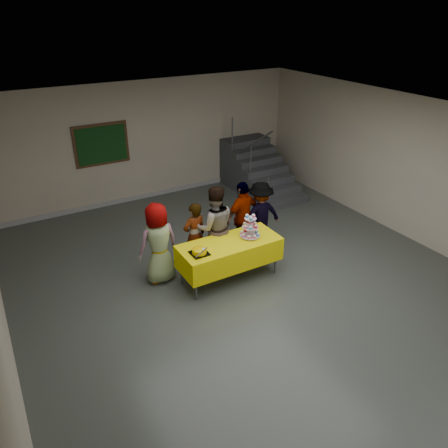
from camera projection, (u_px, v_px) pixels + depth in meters
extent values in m
plane|color=#4C514C|center=(258.00, 291.00, 7.83)|extent=(10.00, 10.00, 0.00)
cube|color=#BBAE97|center=(149.00, 141.00, 11.00)|extent=(8.00, 0.04, 3.00)
cube|color=#BBAE97|center=(422.00, 173.00, 8.94)|extent=(0.04, 10.00, 3.00)
cube|color=silver|center=(265.00, 126.00, 6.47)|extent=(8.00, 10.00, 0.04)
cube|color=#999999|center=(153.00, 194.00, 11.64)|extent=(7.90, 0.03, 0.12)
cylinder|color=#595960|center=(196.00, 282.00, 7.46)|extent=(0.04, 0.04, 0.73)
cylinder|color=#595960|center=(276.00, 256.00, 8.21)|extent=(0.04, 0.04, 0.73)
cylinder|color=#595960|center=(181.00, 266.00, 7.91)|extent=(0.04, 0.04, 0.73)
cylinder|color=#595960|center=(258.00, 243.00, 8.66)|extent=(0.04, 0.04, 0.73)
cube|color=#595960|center=(230.00, 244.00, 7.89)|extent=(1.80, 0.70, 0.02)
cube|color=yellow|center=(229.00, 253.00, 7.97)|extent=(1.88, 0.78, 0.44)
cylinder|color=silver|center=(250.00, 236.00, 8.06)|extent=(0.18, 0.18, 0.01)
cylinder|color=silver|center=(250.00, 226.00, 7.97)|extent=(0.02, 0.02, 0.42)
cylinder|color=silver|center=(250.00, 235.00, 8.05)|extent=(0.38, 0.38, 0.01)
cylinder|color=silver|center=(250.00, 227.00, 7.97)|extent=(0.30, 0.30, 0.01)
cylinder|color=silver|center=(250.00, 219.00, 7.90)|extent=(0.22, 0.22, 0.01)
cube|color=black|center=(199.00, 253.00, 7.51)|extent=(0.30, 0.30, 0.02)
cylinder|color=#EABE00|center=(199.00, 251.00, 7.49)|extent=(0.25, 0.25, 0.07)
ellipsoid|color=#EABE00|center=(199.00, 249.00, 7.47)|extent=(0.25, 0.25, 0.05)
ellipsoid|color=white|center=(202.00, 249.00, 7.46)|extent=(0.08, 0.08, 0.02)
cube|color=silver|center=(202.00, 252.00, 7.35)|extent=(0.30, 0.16, 0.04)
imported|color=slate|center=(158.00, 243.00, 7.84)|extent=(0.79, 0.55, 1.54)
imported|color=slate|center=(195.00, 236.00, 8.28)|extent=(0.53, 0.38, 1.35)
imported|color=#5C5B65|center=(214.00, 227.00, 8.29)|extent=(0.94, 0.82, 1.65)
imported|color=slate|center=(243.00, 217.00, 8.84)|extent=(0.94, 0.54, 1.50)
imported|color=slate|center=(260.00, 215.00, 9.00)|extent=(0.98, 0.62, 1.43)
cube|color=#424447|center=(285.00, 202.00, 11.12)|extent=(1.30, 0.30, 0.18)
cube|color=#424447|center=(278.00, 194.00, 11.31)|extent=(1.30, 0.30, 0.36)
cube|color=#424447|center=(272.00, 187.00, 11.50)|extent=(1.30, 0.30, 0.54)
cube|color=#424447|center=(265.00, 181.00, 11.69)|extent=(1.30, 0.30, 0.72)
cube|color=#424447|center=(259.00, 174.00, 11.88)|extent=(1.30, 0.30, 0.90)
cube|color=#424447|center=(253.00, 168.00, 12.07)|extent=(1.30, 0.30, 1.08)
cube|color=#424447|center=(248.00, 161.00, 12.26)|extent=(1.30, 0.30, 1.26)
cube|color=#424447|center=(242.00, 159.00, 12.49)|extent=(1.30, 0.30, 1.26)
cylinder|color=#595960|center=(268.00, 194.00, 10.65)|extent=(0.04, 0.04, 0.90)
cylinder|color=#595960|center=(250.00, 164.00, 11.02)|extent=(0.04, 0.04, 0.90)
cylinder|color=#595960|center=(232.00, 134.00, 11.46)|extent=(0.04, 0.04, 0.90)
cylinder|color=#595960|center=(250.00, 146.00, 10.85)|extent=(0.04, 1.85, 1.20)
cube|color=#472B16|center=(101.00, 145.00, 10.40)|extent=(1.30, 0.04, 1.00)
cube|color=#133E16|center=(102.00, 145.00, 10.38)|extent=(1.18, 0.02, 0.88)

